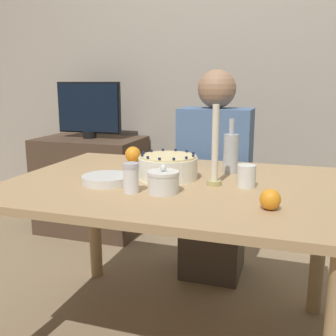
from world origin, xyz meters
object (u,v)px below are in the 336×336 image
Objects in this scene: person_man_blue_shirt at (214,189)px; tv_monitor at (89,109)px; candle at (215,152)px; bottle at (231,152)px; sugar_shaker at (131,178)px; sugar_bowl at (163,182)px; cake at (168,167)px.

person_man_blue_shirt reaches higher than tv_monitor.
candle is at bearing -43.46° from tv_monitor.
bottle is 0.47× the size of tv_monitor.
sugar_shaker is 0.22× the size of tv_monitor.
person_man_blue_shirt is at bearing 88.56° from sugar_bowl.
candle is 1.61m from tv_monitor.
cake is 2.09× the size of sugar_bowl.
cake is at bearing 75.87° from sugar_shaker.
bottle is (0.23, 0.19, 0.04)m from cake.
cake is at bearing -140.92° from bottle.
person_man_blue_shirt is (0.02, 0.86, -0.25)m from sugar_bowl.
bottle is at bearing -36.27° from tv_monitor.
cake is at bearing -47.90° from tv_monitor.
sugar_shaker is 1.59m from tv_monitor.
candle is at bearing 47.29° from sugar_bowl.
bottle reaches higher than sugar_shaker.
tv_monitor is at bearing 136.54° from candle.
bottle is at bearing 65.61° from sugar_bowl.
sugar_bowl is 0.37× the size of candle.
cake is 2.22× the size of sugar_shaker.
sugar_shaker is 0.34m from candle.
sugar_bowl is at bearing 17.37° from sugar_shaker.
bottle is at bearing 55.95° from sugar_shaker.
sugar_bowl is 1.63m from tv_monitor.
sugar_shaker is 0.46× the size of bottle.
sugar_shaker is at bearing -142.78° from candle.
person_man_blue_shirt is 2.35× the size of tv_monitor.
candle is 0.26× the size of person_man_blue_shirt.
cake is at bearing 83.65° from person_man_blue_shirt.
tv_monitor reaches higher than sugar_shaker.
cake is 1.02× the size of bottle.
candle is (0.21, -0.04, 0.08)m from cake.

